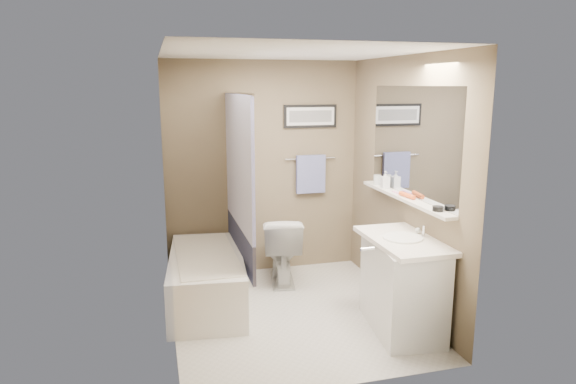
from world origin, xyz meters
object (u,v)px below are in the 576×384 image
object	(u,v)px
toilet	(281,249)
vanity	(402,286)
soap_bottle	(385,180)
bathtub	(207,279)
hair_brush_front	(407,195)
candle_bowl_near	(438,209)
glass_jar	(377,180)

from	to	relation	value
toilet	vanity	distance (m)	1.57
soap_bottle	vanity	bearing A→B (deg)	-103.03
bathtub	hair_brush_front	distance (m)	2.10
bathtub	soap_bottle	distance (m)	2.03
candle_bowl_near	hair_brush_front	distance (m)	0.53
candle_bowl_near	vanity	bearing A→B (deg)	133.85
candle_bowl_near	toilet	bearing A→B (deg)	120.51
hair_brush_front	soap_bottle	world-z (taller)	soap_bottle
hair_brush_front	soap_bottle	bearing A→B (deg)	90.00
bathtub	soap_bottle	size ratio (longest dim) A/B	8.86
toilet	bathtub	bearing A→B (deg)	33.97
toilet	glass_jar	bearing A→B (deg)	166.90
toilet	soap_bottle	bearing A→B (deg)	157.88
candle_bowl_near	soap_bottle	xyz separation A→B (m)	(0.00, 0.99, 0.06)
vanity	soap_bottle	world-z (taller)	soap_bottle
bathtub	soap_bottle	bearing A→B (deg)	-0.83
toilet	candle_bowl_near	bearing A→B (deg)	130.50
bathtub	candle_bowl_near	bearing A→B (deg)	-28.16
bathtub	candle_bowl_near	xyz separation A→B (m)	(1.79, -1.19, 0.89)
candle_bowl_near	soap_bottle	world-z (taller)	soap_bottle
toilet	candle_bowl_near	size ratio (longest dim) A/B	8.25
soap_bottle	glass_jar	bearing A→B (deg)	90.00
vanity	hair_brush_front	xyz separation A→B (m)	(0.19, 0.34, 0.74)
candle_bowl_near	glass_jar	bearing A→B (deg)	90.00
bathtub	candle_bowl_near	distance (m)	2.32
vanity	hair_brush_front	distance (m)	0.83
toilet	soap_bottle	world-z (taller)	soap_bottle
candle_bowl_near	hair_brush_front	bearing A→B (deg)	90.00
bathtub	glass_jar	world-z (taller)	glass_jar
glass_jar	bathtub	bearing A→B (deg)	179.55
vanity	soap_bottle	distance (m)	1.15
hair_brush_front	glass_jar	world-z (taller)	glass_jar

